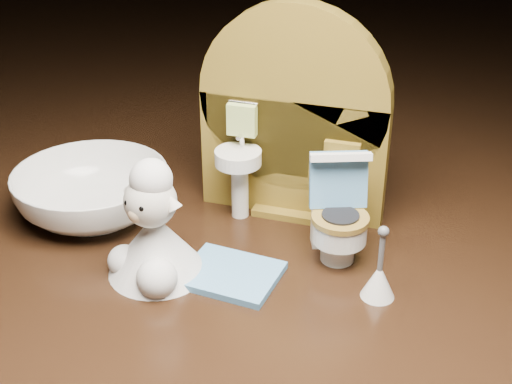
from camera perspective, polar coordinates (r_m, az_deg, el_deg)
backdrop_panel at (r=0.48m, az=2.91°, el=5.29°), size 0.13×0.05×0.15m
toy_toilet at (r=0.46m, az=6.55°, el=-2.14°), size 0.04×0.05×0.07m
bath_mat at (r=0.44m, az=-2.02°, el=-6.62°), size 0.06×0.05×0.00m
toilet_brush at (r=0.43m, az=9.80°, el=-6.83°), size 0.02×0.02×0.05m
plush_lamb at (r=0.44m, az=-8.19°, el=-3.47°), size 0.06×0.06×0.08m
ceramic_bowl at (r=0.51m, az=-13.01°, el=-0.10°), size 0.14×0.14×0.03m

